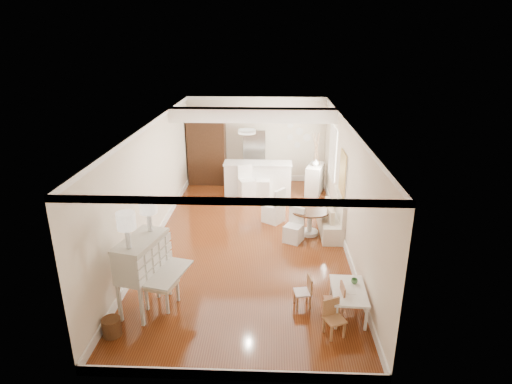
# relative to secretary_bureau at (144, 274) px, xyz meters

# --- Properties ---
(room) EXTENTS (9.00, 9.04, 2.82)m
(room) POSITION_rel_secretary_bureau_xyz_m (1.74, 3.12, 1.29)
(room) COLOR brown
(room) RESTS_ON ground
(secretary_bureau) EXTENTS (1.31, 1.32, 1.37)m
(secretary_bureau) POSITION_rel_secretary_bureau_xyz_m (0.00, 0.00, 0.00)
(secretary_bureau) COLOR beige
(secretary_bureau) RESTS_ON ground
(gustavian_armchair) EXTENTS (0.63, 0.63, 0.91)m
(gustavian_armchair) POSITION_rel_secretary_bureau_xyz_m (0.28, 0.06, -0.23)
(gustavian_armchair) COLOR beige
(gustavian_armchair) RESTS_ON ground
(wicker_basket) EXTENTS (0.34, 0.34, 0.31)m
(wicker_basket) POSITION_rel_secretary_bureau_xyz_m (-0.35, -0.79, -0.53)
(wicker_basket) COLOR #55331A
(wicker_basket) RESTS_ON ground
(kids_table) EXTENTS (0.62, 1.00, 0.49)m
(kids_table) POSITION_rel_secretary_bureau_xyz_m (3.60, -0.05, -0.44)
(kids_table) COLOR white
(kids_table) RESTS_ON ground
(kids_chair_a) EXTENTS (0.34, 0.34, 0.66)m
(kids_chair_a) POSITION_rel_secretary_bureau_xyz_m (3.34, -0.16, -0.36)
(kids_chair_a) COLOR #B67952
(kids_chair_a) RESTS_ON ground
(kids_chair_b) EXTENTS (0.34, 0.34, 0.61)m
(kids_chair_b) POSITION_rel_secretary_bureau_xyz_m (2.82, 0.13, -0.38)
(kids_chair_b) COLOR #9B6C46
(kids_chair_b) RESTS_ON ground
(kids_chair_c) EXTENTS (0.40, 0.40, 0.63)m
(kids_chair_c) POSITION_rel_secretary_bureau_xyz_m (3.29, -0.65, -0.37)
(kids_chair_c) COLOR tan
(kids_chair_c) RESTS_ON ground
(banquette) EXTENTS (0.52, 1.60, 0.98)m
(banquette) POSITION_rel_secretary_bureau_xyz_m (3.69, 3.30, -0.20)
(banquette) COLOR silver
(banquette) RESTS_ON ground
(dining_table) EXTENTS (1.04, 1.04, 0.67)m
(dining_table) POSITION_rel_secretary_bureau_xyz_m (3.17, 3.15, -0.35)
(dining_table) COLOR #442815
(dining_table) RESTS_ON ground
(slip_chair_near) EXTENTS (0.53, 0.54, 0.82)m
(slip_chair_near) POSITION_rel_secretary_bureau_xyz_m (2.77, 2.75, -0.28)
(slip_chair_near) COLOR white
(slip_chair_near) RESTS_ON ground
(slip_chair_far) EXTENTS (0.64, 0.63, 0.94)m
(slip_chair_far) POSITION_rel_secretary_bureau_xyz_m (2.28, 3.89, -0.22)
(slip_chair_far) COLOR white
(slip_chair_far) RESTS_ON ground
(breakfast_counter) EXTENTS (2.05, 0.65, 1.03)m
(breakfast_counter) POSITION_rel_secretary_bureau_xyz_m (1.80, 5.90, -0.17)
(breakfast_counter) COLOR white
(breakfast_counter) RESTS_ON ground
(bar_stool_left) EXTENTS (0.55, 0.55, 1.07)m
(bar_stool_left) POSITION_rel_secretary_bureau_xyz_m (1.49, 5.34, -0.15)
(bar_stool_left) COLOR white
(bar_stool_left) RESTS_ON ground
(bar_stool_right) EXTENTS (0.39, 0.39, 0.98)m
(bar_stool_right) POSITION_rel_secretary_bureau_xyz_m (1.97, 5.49, -0.20)
(bar_stool_right) COLOR white
(bar_stool_right) RESTS_ON ground
(pantry_cabinet) EXTENTS (1.20, 0.60, 2.30)m
(pantry_cabinet) POSITION_rel_secretary_bureau_xyz_m (0.10, 6.98, 0.46)
(pantry_cabinet) COLOR #381E11
(pantry_cabinet) RESTS_ON ground
(fridge) EXTENTS (0.75, 0.65, 1.80)m
(fridge) POSITION_rel_secretary_bureau_xyz_m (2.00, 6.95, 0.21)
(fridge) COLOR silver
(fridge) RESTS_ON ground
(sideboard) EXTENTS (0.68, 1.04, 0.91)m
(sideboard) POSITION_rel_secretary_bureau_xyz_m (3.55, 6.09, -0.23)
(sideboard) COLOR beige
(sideboard) RESTS_ON ground
(pencil_cup) EXTENTS (0.14, 0.14, 0.09)m
(pencil_cup) POSITION_rel_secretary_bureau_xyz_m (3.73, 0.15, -0.15)
(pencil_cup) COLOR #518B53
(pencil_cup) RESTS_ON kids_table
(branch_vase) EXTENTS (0.22, 0.22, 0.20)m
(branch_vase) POSITION_rel_secretary_bureau_xyz_m (3.55, 6.05, 0.33)
(branch_vase) COLOR white
(branch_vase) RESTS_ON sideboard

